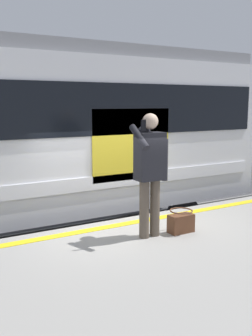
% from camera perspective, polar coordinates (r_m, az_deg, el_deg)
% --- Properties ---
extents(ground_plane, '(24.06, 24.06, 0.00)m').
position_cam_1_polar(ground_plane, '(6.79, -1.34, -16.24)').
color(ground_plane, '#3D3D3F').
extents(platform, '(14.36, 5.08, 1.07)m').
position_cam_1_polar(platform, '(4.74, 14.71, -21.51)').
color(platform, gray).
rests_on(platform, ground).
extents(safety_line, '(14.07, 0.16, 0.01)m').
position_cam_1_polar(safety_line, '(6.15, -0.02, -8.26)').
color(safety_line, yellow).
rests_on(safety_line, platform).
extents(track_rail_near, '(18.67, 0.08, 0.16)m').
position_cam_1_polar(track_rail_near, '(7.83, -6.03, -12.04)').
color(track_rail_near, slate).
rests_on(track_rail_near, ground).
extents(track_rail_far, '(18.67, 0.08, 0.16)m').
position_cam_1_polar(track_rail_far, '(9.09, -9.78, -9.03)').
color(track_rail_far, slate).
rests_on(track_rail_far, ground).
extents(train_carriage, '(9.73, 2.90, 3.86)m').
position_cam_1_polar(train_carriage, '(7.63, -15.97, 5.50)').
color(train_carriage, silver).
rests_on(train_carriage, ground).
extents(passenger, '(0.57, 0.55, 1.75)m').
position_cam_1_polar(passenger, '(5.37, 3.57, 0.40)').
color(passenger, brown).
rests_on(passenger, platform).
extents(handbag, '(0.38, 0.34, 0.34)m').
position_cam_1_polar(handbag, '(5.78, 8.16, -7.96)').
color(handbag, '#59331E').
rests_on(handbag, platform).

